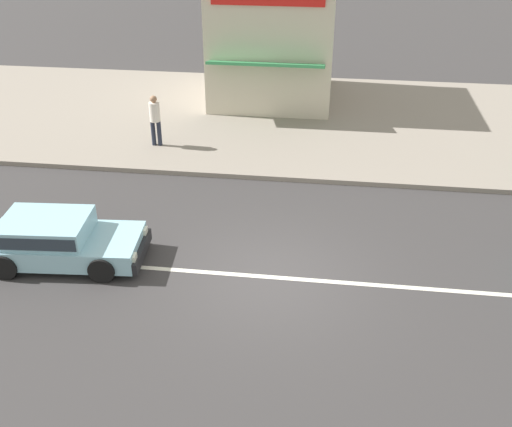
# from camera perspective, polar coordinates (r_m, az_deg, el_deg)

# --- Properties ---
(ground_plane) EXTENTS (160.00, 160.00, 0.00)m
(ground_plane) POSITION_cam_1_polar(r_m,az_deg,el_deg) (13.56, 1.43, -6.08)
(ground_plane) COLOR #383535
(lane_centre_stripe) EXTENTS (50.40, 0.14, 0.01)m
(lane_centre_stripe) POSITION_cam_1_polar(r_m,az_deg,el_deg) (13.56, 1.43, -6.07)
(lane_centre_stripe) COLOR silver
(lane_centre_stripe) RESTS_ON ground
(kerb_strip) EXTENTS (68.00, 10.00, 0.15)m
(kerb_strip) POSITION_cam_1_polar(r_m,az_deg,el_deg) (22.22, 4.16, 8.94)
(kerb_strip) COLOR gray
(kerb_strip) RESTS_ON ground
(hatchback_pale_blue_0) EXTENTS (3.77, 1.96, 1.10)m
(hatchback_pale_blue_0) POSITION_cam_1_polar(r_m,az_deg,el_deg) (14.56, -18.39, -2.27)
(hatchback_pale_blue_0) COLOR #93C6D6
(hatchback_pale_blue_0) RESTS_ON ground
(pedestrian_by_shop) EXTENTS (0.34, 0.34, 1.67)m
(pedestrian_by_shop) POSITION_cam_1_polar(r_m,az_deg,el_deg) (19.68, -9.61, 9.08)
(pedestrian_by_shop) COLOR #232838
(pedestrian_by_shop) RESTS_ON kerb_strip
(shopfront_corner_warung) EXTENTS (4.59, 5.63, 4.68)m
(shopfront_corner_warung) POSITION_cam_1_polar(r_m,az_deg,el_deg) (23.73, 1.74, 16.48)
(shopfront_corner_warung) COLOR beige
(shopfront_corner_warung) RESTS_ON kerb_strip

